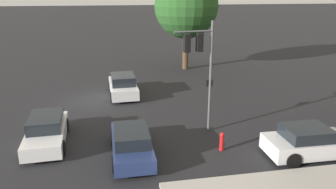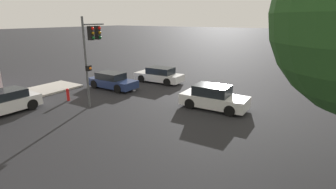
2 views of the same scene
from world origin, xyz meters
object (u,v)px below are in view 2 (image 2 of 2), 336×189
at_px(crossing_car_0, 214,98).
at_px(fire_hydrant, 68,94).
at_px(crossing_car_1, 159,75).
at_px(parked_car_0, 6,102).
at_px(traffic_signal, 91,45).
at_px(crossing_car_2, 112,81).

bearing_deg(crossing_car_0, fire_hydrant, -158.41).
xyz_separation_m(crossing_car_1, parked_car_0, (3.59, 11.95, 0.01)).
relative_size(traffic_signal, crossing_car_0, 1.33).
height_order(traffic_signal, crossing_car_2, traffic_signal).
xyz_separation_m(traffic_signal, crossing_car_0, (-7.23, -3.60, -3.37)).
distance_m(traffic_signal, crossing_car_2, 5.48).
relative_size(traffic_signal, crossing_car_2, 1.35).
height_order(crossing_car_0, crossing_car_2, crossing_car_0).
relative_size(crossing_car_2, fire_hydrant, 4.76).
distance_m(crossing_car_0, parked_car_0, 13.30).
distance_m(crossing_car_0, fire_hydrant, 10.40).
bearing_deg(traffic_signal, fire_hydrant, -174.67).
relative_size(crossing_car_0, parked_car_0, 1.13).
relative_size(crossing_car_0, crossing_car_2, 1.01).
bearing_deg(crossing_car_2, parked_car_0, -100.50).
bearing_deg(parked_car_0, traffic_signal, 140.55).
height_order(crossing_car_0, fire_hydrant, crossing_car_0).
xyz_separation_m(traffic_signal, crossing_car_2, (2.06, -3.73, -3.44)).
xyz_separation_m(traffic_signal, parked_car_0, (3.55, 4.19, -3.41)).
distance_m(crossing_car_1, fire_hydrant, 8.62).
xyz_separation_m(crossing_car_1, crossing_car_2, (2.10, 4.03, -0.02)).
distance_m(traffic_signal, crossing_car_1, 8.48).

